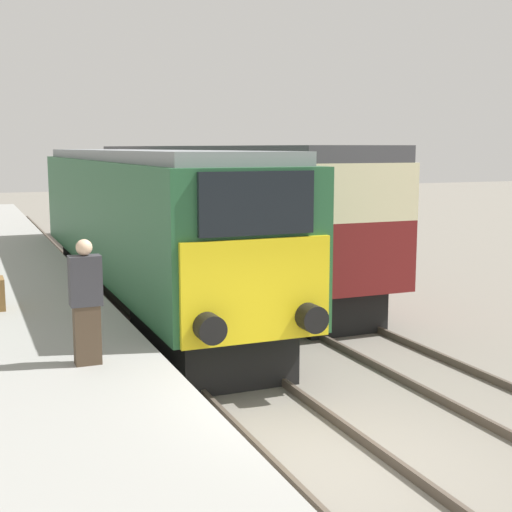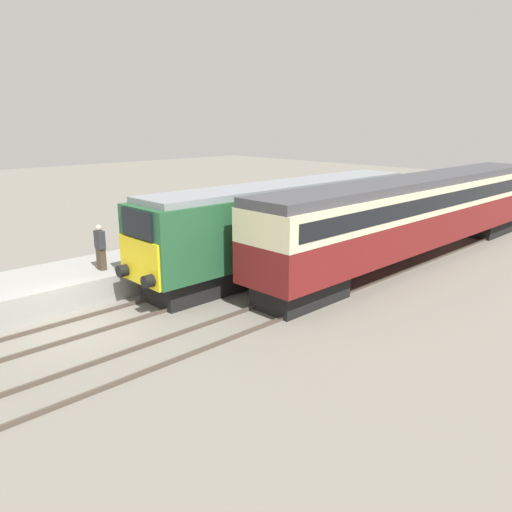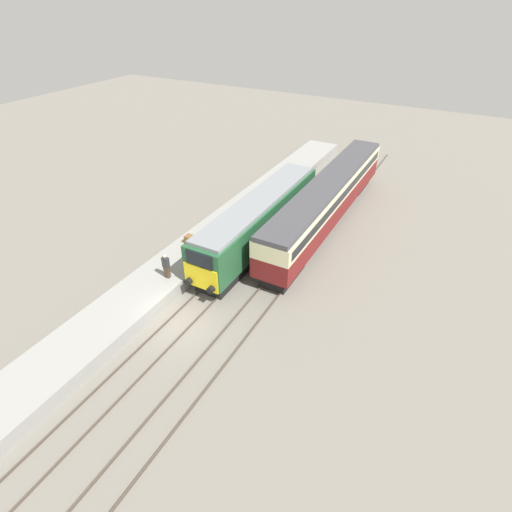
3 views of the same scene
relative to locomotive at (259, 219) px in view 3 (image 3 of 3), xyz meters
name	(u,v)px [view 3 (image 3 of 3)]	position (x,y,z in m)	size (l,w,h in m)	color
ground_plane	(180,324)	(0.00, -10.16, -2.23)	(120.00, 120.00, 0.00)	slate
platform_left	(209,241)	(-3.30, -2.16, -1.73)	(3.50, 50.00, 0.99)	gray
rails_near_track	(224,278)	(0.00, -5.16, -2.16)	(1.51, 60.00, 0.14)	#4C4238
rails_far_track	(268,293)	(3.40, -5.16, -2.16)	(1.50, 60.00, 0.14)	#4C4238
locomotive	(259,219)	(0.00, 0.00, 0.00)	(2.70, 15.85, 3.95)	black
passenger_carriage	(328,197)	(3.40, 5.51, 0.25)	(2.75, 21.35, 4.06)	black
person_on_platform	(166,266)	(-2.64, -7.82, -0.35)	(0.44, 0.26, 1.78)	#473828
luggage_crate	(190,239)	(-3.86, -3.68, -0.94)	(0.70, 0.56, 0.60)	brown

